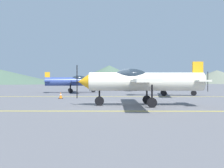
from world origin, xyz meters
name	(u,v)px	position (x,y,z in m)	size (l,w,h in m)	color
ground_plane	(109,105)	(0.00, 0.00, 0.00)	(400.00, 400.00, 0.00)	slate
apron_line_near	(108,111)	(0.00, -3.17, 0.01)	(80.00, 0.16, 0.01)	yellow
apron_line_far	(111,97)	(0.00, 8.75, 0.01)	(80.00, 0.16, 0.01)	yellow
airplane_near	(141,81)	(1.98, -0.36, 1.54)	(7.88, 9.10, 2.74)	silver
airplane_mid	(168,81)	(6.09, 10.53, 1.54)	(8.00, 9.17, 2.74)	white
airplane_far	(74,81)	(-5.09, 17.41, 1.54)	(8.02, 9.14, 2.74)	#33478C
airplane_back	(135,81)	(3.78, 25.22, 1.54)	(8.01, 9.16, 2.74)	silver
traffic_cone_front	(61,95)	(-4.39, 5.84, 0.29)	(0.36, 0.36, 0.59)	black
hill_centerleft	(109,74)	(-3.14, 155.15, 6.35)	(54.52, 54.52, 12.70)	#4C6651
hill_centerright	(217,77)	(69.74, 150.58, 4.53)	(50.52, 50.52, 9.06)	slate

